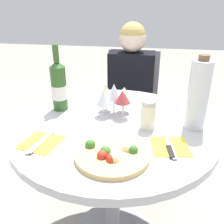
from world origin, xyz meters
TOP-DOWN VIEW (x-y plane):
  - dining_table at (0.00, 0.00)m, footprint 0.97×0.97m
  - chair_behind_diner at (0.01, 0.85)m, footprint 0.42×0.42m
  - seated_diner at (0.01, 0.71)m, footprint 0.34×0.40m
  - pizza_large at (0.04, -0.26)m, footprint 0.29×0.29m
  - wine_bottle at (-0.31, 0.13)m, footprint 0.08×0.08m
  - tall_carafe at (0.38, 0.04)m, footprint 0.09×0.09m
  - sugar_shaker at (0.16, -0.01)m, footprint 0.07×0.07m
  - wine_glass_back_left at (-0.06, 0.15)m, footprint 0.07×0.07m
  - wine_glass_front_left at (-0.06, 0.08)m, footprint 0.07×0.07m
  - wine_glass_back_right at (0.03, 0.15)m, footprint 0.08×0.08m
  - wine_glass_front_right at (0.03, 0.08)m, footprint 0.08×0.08m
  - wine_glass_center at (-0.02, 0.12)m, footprint 0.07×0.07m
  - place_setting_left at (-0.27, -0.22)m, footprint 0.18×0.19m
  - place_setting_right at (0.26, -0.16)m, footprint 0.17×0.19m

SIDE VIEW (x-z plane):
  - chair_behind_diner at x=0.01m, z-range -0.02..0.91m
  - seated_diner at x=0.01m, z-range -0.05..1.12m
  - dining_table at x=0.00m, z-range 0.24..1.01m
  - place_setting_left at x=-0.27m, z-range 0.77..0.78m
  - place_setting_right at x=0.26m, z-range 0.77..0.78m
  - pizza_large at x=0.04m, z-range 0.76..0.81m
  - sugar_shaker at x=0.16m, z-range 0.77..0.91m
  - wine_glass_front_left at x=-0.06m, z-range 0.80..0.94m
  - wine_glass_back_right at x=0.03m, z-range 0.81..0.95m
  - wine_glass_back_left at x=-0.06m, z-range 0.80..0.95m
  - wine_glass_front_right at x=0.03m, z-range 0.81..0.95m
  - wine_glass_center at x=-0.02m, z-range 0.81..0.97m
  - wine_bottle at x=-0.31m, z-range 0.73..1.07m
  - tall_carafe at x=0.38m, z-range 0.76..1.10m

